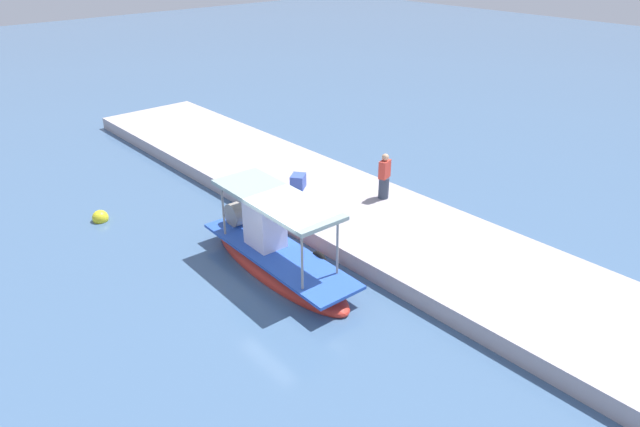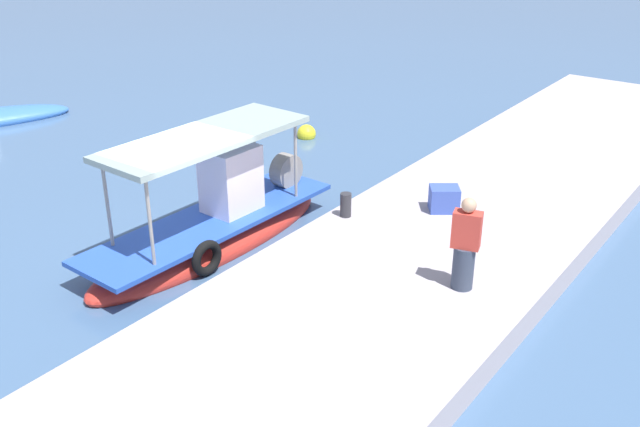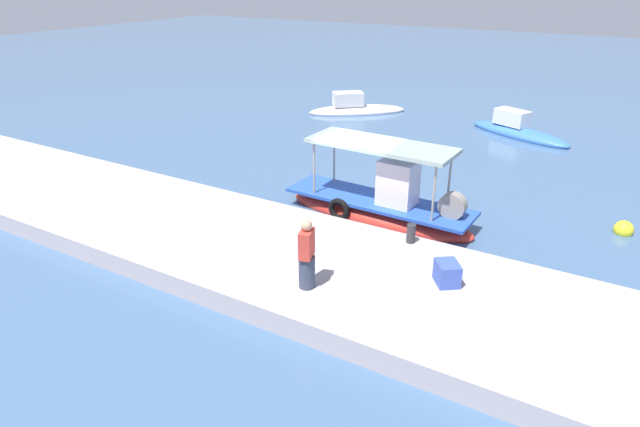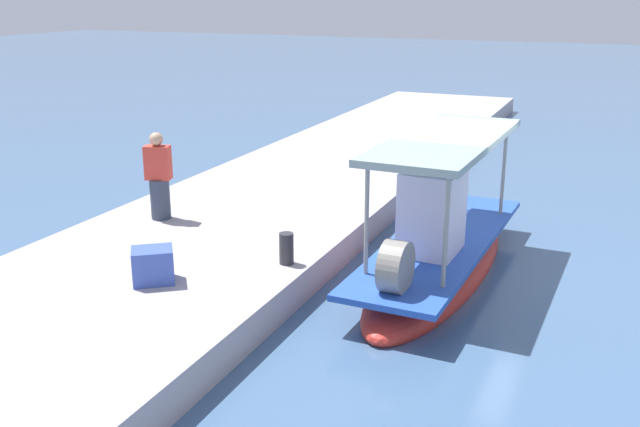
% 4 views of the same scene
% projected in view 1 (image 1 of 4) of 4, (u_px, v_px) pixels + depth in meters
% --- Properties ---
extents(ground_plane, '(120.00, 120.00, 0.00)m').
position_uv_depth(ground_plane, '(290.00, 282.00, 17.08)').
color(ground_plane, '#426086').
extents(dock_quay, '(36.00, 5.02, 0.56)m').
position_uv_depth(dock_quay, '(389.00, 229.00, 19.52)').
color(dock_quay, '#ACA2A8').
rests_on(dock_quay, ground_plane).
extents(main_fishing_boat, '(6.40, 1.85, 2.84)m').
position_uv_depth(main_fishing_boat, '(276.00, 256.00, 17.55)').
color(main_fishing_boat, red).
rests_on(main_fishing_boat, ground_plane).
extents(fisherman_near_bollard, '(0.47, 0.54, 1.72)m').
position_uv_depth(fisherman_near_bollard, '(384.00, 178.00, 20.77)').
color(fisherman_near_bollard, '#353E51').
rests_on(fisherman_near_bollard, dock_quay).
extents(mooring_bollard, '(0.24, 0.24, 0.52)m').
position_uv_depth(mooring_bollard, '(292.00, 206.00, 19.85)').
color(mooring_bollard, '#2D2D33').
rests_on(mooring_bollard, dock_quay).
extents(cargo_crate, '(0.77, 0.80, 0.54)m').
position_uv_depth(cargo_crate, '(298.00, 181.00, 21.78)').
color(cargo_crate, '#3B55B1').
rests_on(cargo_crate, dock_quay).
extents(marker_buoy, '(0.57, 0.57, 0.57)m').
position_uv_depth(marker_buoy, '(100.00, 218.00, 20.61)').
color(marker_buoy, yellow).
rests_on(marker_buoy, ground_plane).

